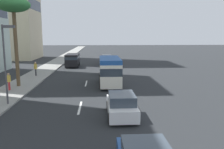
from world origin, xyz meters
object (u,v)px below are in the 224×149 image
pedestrian_mid_block (9,81)px  street_lamp (6,55)px  pedestrian_near_lamp (36,68)px  car_seventh (107,59)px  palm_tree (13,7)px  car_fourth (121,105)px  car_third (108,63)px  car_fifth (108,68)px  van_sixth (73,59)px  minibus_lead (110,70)px

pedestrian_mid_block → street_lamp: 5.78m
pedestrian_near_lamp → street_lamp: bearing=-128.7°
car_seventh → pedestrian_mid_block: 24.64m
car_seventh → pedestrian_mid_block: size_ratio=2.65×
pedestrian_near_lamp → palm_tree: palm_tree is taller
pedestrian_mid_block → car_fourth: bearing=63.6°
pedestrian_mid_block → palm_tree: palm_tree is taller
car_third → street_lamp: (-21.58, 8.51, 3.14)m
car_fifth → van_sixth: size_ratio=0.99×
van_sixth → pedestrian_near_lamp: size_ratio=2.67×
van_sixth → palm_tree: bearing=-13.6°
car_seventh → car_fifth: bearing=178.7°
minibus_lead → palm_tree: (-0.61, 9.61, 6.48)m
car_seventh → pedestrian_near_lamp: pedestrian_near_lamp is taller
minibus_lead → street_lamp: bearing=131.6°
pedestrian_near_lamp → minibus_lead: bearing=-75.6°
car_fourth → van_sixth: bearing=13.3°
car_fifth → palm_tree: palm_tree is taller
car_fourth → car_fifth: (17.49, 0.23, 0.05)m
van_sixth → pedestrian_mid_block: van_sixth is taller
car_fifth → street_lamp: street_lamp is taller
car_third → palm_tree: 19.45m
car_third → car_fourth: bearing=179.8°
car_seventh → pedestrian_near_lamp: (-14.27, 9.81, 0.35)m
car_fifth → pedestrian_near_lamp: size_ratio=2.65×
van_sixth → pedestrian_near_lamp: 10.48m
van_sixth → car_seventh: (4.48, -6.07, -0.46)m
car_fifth → pedestrian_near_lamp: bearing=100.8°
pedestrian_mid_block → street_lamp: street_lamp is taller
pedestrian_mid_block → pedestrian_near_lamp: bearing=-172.6°
car_fifth → palm_tree: size_ratio=0.53×
car_seventh → street_lamp: size_ratio=0.73×
minibus_lead → car_fifth: minibus_lead is taller
car_fourth → car_fifth: 17.49m
car_seventh → minibus_lead: bearing=179.0°
minibus_lead → car_third: (14.37, -0.40, -0.86)m
pedestrian_mid_block → street_lamp: bearing=30.4°
minibus_lead → car_seventh: (19.94, -0.35, -0.83)m
van_sixth → street_lamp: (-22.66, 2.38, 2.65)m
minibus_lead → van_sixth: bearing=20.3°
car_third → minibus_lead: bearing=178.4°
car_seventh → palm_tree: palm_tree is taller
car_third → van_sixth: bearing=80.0°
minibus_lead → street_lamp: 11.08m
minibus_lead → car_fourth: minibus_lead is taller
street_lamp → car_seventh: bearing=-17.3°
car_seventh → van_sixth: bearing=126.4°
minibus_lead → pedestrian_near_lamp: 11.05m
car_third → car_fifth: 6.89m
car_seventh → car_fourth: bearing=179.9°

